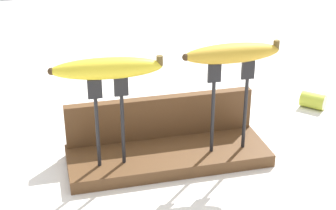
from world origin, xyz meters
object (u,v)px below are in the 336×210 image
at_px(banana_chunk_near, 313,101).
at_px(fork_stand_left, 109,114).
at_px(fork_stand_right, 230,99).
at_px(banana_raised_left, 107,68).
at_px(banana_raised_right, 232,53).

bearing_deg(banana_chunk_near, fork_stand_left, -160.84).
relative_size(fork_stand_right, banana_raised_left, 0.91).
distance_m(fork_stand_left, fork_stand_right, 0.23).
bearing_deg(fork_stand_right, banana_raised_right, -179.89).
relative_size(fork_stand_left, banana_chunk_near, 2.58).
height_order(fork_stand_left, fork_stand_right, fork_stand_right).
bearing_deg(banana_raised_left, banana_chunk_near, 19.16).
bearing_deg(banana_chunk_near, fork_stand_right, -147.97).
distance_m(fork_stand_left, banana_raised_left, 0.09).
bearing_deg(fork_stand_left, banana_chunk_near, 19.16).
relative_size(fork_stand_right, banana_chunk_near, 2.71).
bearing_deg(banana_raised_right, banana_chunk_near, 32.02).
bearing_deg(fork_stand_left, fork_stand_right, 0.00).
xyz_separation_m(banana_raised_right, banana_chunk_near, (0.29, 0.18, -0.21)).
xyz_separation_m(fork_stand_right, banana_raised_left, (-0.23, 0.00, 0.08)).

